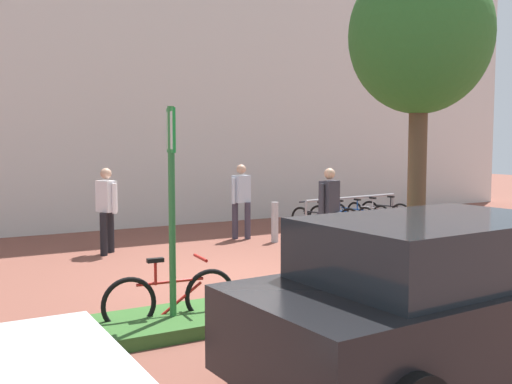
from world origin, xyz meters
name	(u,v)px	position (x,y,z in m)	size (l,w,h in m)	color
ground_plane	(244,279)	(0.00, 0.00, 0.00)	(60.00, 60.00, 0.00)	brown
building_facade	(114,35)	(0.00, 7.04, 5.00)	(28.00, 1.20, 10.00)	silver
planter_strip	(335,296)	(0.46, -1.84, 0.08)	(7.00, 1.10, 0.16)	#336028
tree_sidewalk	(420,38)	(2.05, -1.75, 3.78)	(2.14, 2.14, 5.01)	brown
parking_sign_post	(172,186)	(-1.97, -1.84, 1.72)	(0.09, 0.36, 2.65)	#2D7238
bike_at_sign	(171,298)	(-1.95, -1.73, 0.35)	(1.68, 0.42, 0.86)	black
bike_rack_cluster	(352,215)	(5.15, 3.64, 0.35)	(3.19, 1.78, 0.83)	#99999E
bollard_steel	(275,222)	(2.31, 2.81, 0.45)	(0.16, 0.16, 0.90)	#ADADB2
person_suited_dark	(329,205)	(2.50, 1.05, 0.98)	(0.58, 0.36, 1.72)	#2D2D38
person_shirt_white	(107,205)	(-1.33, 3.28, 0.98)	(0.36, 0.58, 1.72)	black
person_casual_tan	(241,196)	(1.87, 3.56, 0.98)	(0.58, 0.35, 1.72)	#383342
car_black_suv	(445,298)	(-0.25, -4.46, 0.76)	(4.39, 2.21, 1.54)	black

